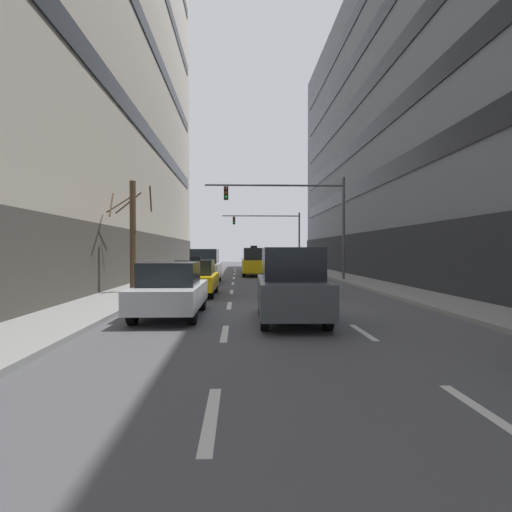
{
  "coord_description": "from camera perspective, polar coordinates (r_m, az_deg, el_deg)",
  "views": [
    {
      "loc": [
        -1.35,
        -12.94,
        1.99
      ],
      "look_at": [
        -0.31,
        11.53,
        1.66
      ],
      "focal_mm": 29.13,
      "sensor_mm": 36.0,
      "label": 1
    }
  ],
  "objects": [
    {
      "name": "car_driving_3",
      "position": [
        25.49,
        -7.01,
        -1.39
      ],
      "size": [
        1.85,
        4.3,
        2.07
      ],
      "color": "black",
      "rests_on": "ground"
    },
    {
      "name": "lane_stripe_l2_s2",
      "position": [
        6.12,
        28.93,
        -18.25
      ],
      "size": [
        0.16,
        2.0,
        0.01
      ],
      "primitive_type": "cube",
      "color": "silver",
      "rests_on": "ground"
    },
    {
      "name": "lane_stripe_l2_s10",
      "position": [
        45.08,
        1.42,
        -1.75
      ],
      "size": [
        0.16,
        2.0,
        0.01
      ],
      "primitive_type": "cube",
      "color": "silver",
      "rests_on": "ground"
    },
    {
      "name": "lane_stripe_l1_s7",
      "position": [
        30.01,
        -3.06,
        -3.02
      ],
      "size": [
        0.16,
        2.0,
        0.01
      ],
      "primitive_type": "cube",
      "color": "silver",
      "rests_on": "ground"
    },
    {
      "name": "lane_stripe_l1_s3",
      "position": [
        10.14,
        -4.31,
        -10.52
      ],
      "size": [
        0.16,
        2.0,
        0.01
      ],
      "primitive_type": "cube",
      "color": "silver",
      "rests_on": "ground"
    },
    {
      "name": "traffic_signal_1",
      "position": [
        46.23,
        2.68,
        3.76
      ],
      "size": [
        8.63,
        0.34,
        6.08
      ],
      "color": "#4C4C51",
      "rests_on": "sidewalk_right"
    },
    {
      "name": "lane_stripe_l1_s6",
      "position": [
        25.02,
        -3.18,
        -3.78
      ],
      "size": [
        0.16,
        2.0,
        0.01
      ],
      "primitive_type": "cube",
      "color": "silver",
      "rests_on": "ground"
    },
    {
      "name": "street_tree_0",
      "position": [
        19.27,
        -16.62,
        2.98
      ],
      "size": [
        2.03,
        2.18,
        4.93
      ],
      "color": "#4C3823",
      "rests_on": "sidewalk_left"
    },
    {
      "name": "lane_stripe_l1_s2",
      "position": [
        5.33,
        -6.2,
        -21.09
      ],
      "size": [
        0.16,
        2.0,
        0.01
      ],
      "primitive_type": "cube",
      "color": "silver",
      "rests_on": "ground"
    },
    {
      "name": "taxi_driving_2",
      "position": [
        37.59,
        -0.42,
        -0.58
      ],
      "size": [
        2.01,
        4.62,
        2.4
      ],
      "color": "black",
      "rests_on": "ground"
    },
    {
      "name": "lane_stripe_l2_s7",
      "position": [
        30.16,
        3.33,
        -3.0
      ],
      "size": [
        0.16,
        2.0,
        0.01
      ],
      "primitive_type": "cube",
      "color": "silver",
      "rests_on": "ground"
    },
    {
      "name": "lane_stripe_l2_s5",
      "position": [
        20.26,
        6.19,
        -4.86
      ],
      "size": [
        0.16,
        2.0,
        0.01
      ],
      "primitive_type": "cube",
      "color": "silver",
      "rests_on": "ground"
    },
    {
      "name": "lane_stripe_l1_s10",
      "position": [
        44.98,
        -2.85,
        -1.76
      ],
      "size": [
        0.16,
        2.0,
        0.01
      ],
      "primitive_type": "cube",
      "color": "silver",
      "rests_on": "ground"
    },
    {
      "name": "lane_stripe_l1_s9",
      "position": [
        39.99,
        -2.9,
        -2.07
      ],
      "size": [
        0.16,
        2.0,
        0.01
      ],
      "primitive_type": "cube",
      "color": "silver",
      "rests_on": "ground"
    },
    {
      "name": "lane_stripe_l1_s5",
      "position": [
        20.04,
        -3.37,
        -4.92
      ],
      "size": [
        0.16,
        2.0,
        0.01
      ],
      "primitive_type": "cube",
      "color": "silver",
      "rests_on": "ground"
    },
    {
      "name": "taxi_driving_0",
      "position": [
        32.04,
        -0.24,
        -0.85
      ],
      "size": [
        1.9,
        4.49,
        2.36
      ],
      "color": "black",
      "rests_on": "ground"
    },
    {
      "name": "ground_plane",
      "position": [
        13.16,
        3.51,
        -7.93
      ],
      "size": [
        120.0,
        120.0,
        0.0
      ],
      "primitive_type": "plane",
      "color": "#515156"
    },
    {
      "name": "traffic_signal_0",
      "position": [
        26.93,
        6.35,
        6.44
      ],
      "size": [
        8.99,
        0.35,
        6.56
      ],
      "color": "#4C4C51",
      "rests_on": "sidewalk_right"
    },
    {
      "name": "lane_stripe_l2_s8",
      "position": [
        35.13,
        2.51,
        -2.47
      ],
      "size": [
        0.16,
        2.0,
        0.01
      ],
      "primitive_type": "cube",
      "color": "silver",
      "rests_on": "ground"
    },
    {
      "name": "lane_stripe_l2_s4",
      "position": [
        15.37,
        9.0,
        -6.66
      ],
      "size": [
        0.16,
        2.0,
        0.01
      ],
      "primitive_type": "cube",
      "color": "silver",
      "rests_on": "ground"
    },
    {
      "name": "lane_stripe_l1_s4",
      "position": [
        15.07,
        -3.69,
        -6.8
      ],
      "size": [
        0.16,
        2.0,
        0.01
      ],
      "primitive_type": "cube",
      "color": "silver",
      "rests_on": "ground"
    },
    {
      "name": "lane_stripe_l2_s9",
      "position": [
        40.1,
        1.9,
        -2.07
      ],
      "size": [
        0.16,
        2.0,
        0.01
      ],
      "primitive_type": "cube",
      "color": "silver",
      "rests_on": "ground"
    },
    {
      "name": "car_driving_4",
      "position": [
        12.68,
        -11.63,
        -4.59
      ],
      "size": [
        1.87,
        4.39,
        1.64
      ],
      "color": "black",
      "rests_on": "ground"
    },
    {
      "name": "car_driving_1",
      "position": [
        11.63,
        4.83,
        -3.97
      ],
      "size": [
        1.91,
        4.32,
        2.07
      ],
      "color": "black",
      "rests_on": "ground"
    },
    {
      "name": "lane_stripe_l1_s8",
      "position": [
        35.0,
        -2.97,
        -2.48
      ],
      "size": [
        0.16,
        2.0,
        0.01
      ],
      "primitive_type": "cube",
      "color": "silver",
      "rests_on": "ground"
    },
    {
      "name": "lane_stripe_l2_s3",
      "position": [
        10.58,
        14.46,
        -10.07
      ],
      "size": [
        0.16,
        2.0,
        0.01
      ],
      "primitive_type": "cube",
      "color": "silver",
      "rests_on": "ground"
    },
    {
      "name": "taxi_driving_5",
      "position": [
        18.49,
        -8.24,
        -3.0
      ],
      "size": [
        1.83,
        4.23,
        1.75
      ],
      "color": "black",
      "rests_on": "ground"
    },
    {
      "name": "sidewalk_left",
      "position": [
        13.98,
        -23.29,
        -7.18
      ],
      "size": [
        2.52,
        80.0,
        0.14
      ],
      "primitive_type": "cube",
      "color": "gray",
      "rests_on": "ground"
    },
    {
      "name": "sidewalk_right",
      "position": [
        15.15,
        28.08,
        -6.6
      ],
      "size": [
        2.52,
        80.0,
        0.14
      ],
      "primitive_type": "cube",
      "color": "gray",
      "rests_on": "ground"
    },
    {
      "name": "lane_stripe_l2_s6",
      "position": [
        25.2,
        4.48,
        -3.75
      ],
      "size": [
        0.16,
        2.0,
        0.01
      ],
      "primitive_type": "cube",
      "color": "silver",
      "rests_on": "ground"
    }
  ]
}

